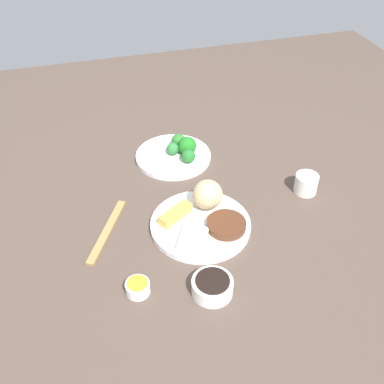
# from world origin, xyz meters

# --- Properties ---
(tabletop) EXTENTS (2.20, 2.20, 0.02)m
(tabletop) POSITION_xyz_m (0.00, 0.00, 0.01)
(tabletop) COLOR #4D3E35
(tabletop) RESTS_ON ground
(main_plate) EXTENTS (0.26, 0.26, 0.02)m
(main_plate) POSITION_xyz_m (0.01, -0.01, 0.03)
(main_plate) COLOR white
(main_plate) RESTS_ON tabletop
(rice_scoop) EXTENTS (0.08, 0.08, 0.08)m
(rice_scoop) POSITION_xyz_m (-0.05, 0.03, 0.08)
(rice_scoop) COLOR tan
(rice_scoop) RESTS_ON main_plate
(spring_roll) EXTENTS (0.08, 0.10, 0.03)m
(spring_roll) POSITION_xyz_m (-0.03, -0.06, 0.05)
(spring_roll) COLOR gold
(spring_roll) RESTS_ON main_plate
(crab_rangoon_wonton) EXTENTS (0.10, 0.09, 0.02)m
(crab_rangoon_wonton) POSITION_xyz_m (0.06, -0.04, 0.04)
(crab_rangoon_wonton) COLOR beige
(crab_rangoon_wonton) RESTS_ON main_plate
(stir_fry_heap) EXTENTS (0.10, 0.10, 0.02)m
(stir_fry_heap) POSITION_xyz_m (0.04, 0.05, 0.05)
(stir_fry_heap) COLOR #4F2B19
(stir_fry_heap) RESTS_ON main_plate
(broccoli_plate) EXTENTS (0.23, 0.23, 0.01)m
(broccoli_plate) POSITION_xyz_m (-0.31, 0.00, 0.03)
(broccoli_plate) COLOR white
(broccoli_plate) RESTS_ON tabletop
(broccoli_floret_0) EXTENTS (0.04, 0.04, 0.04)m
(broccoli_floret_0) POSITION_xyz_m (-0.31, -0.00, 0.05)
(broccoli_floret_0) COLOR #2D7335
(broccoli_floret_0) RESTS_ON broccoli_plate
(broccoli_floret_1) EXTENTS (0.06, 0.06, 0.06)m
(broccoli_floret_1) POSITION_xyz_m (-0.30, 0.04, 0.06)
(broccoli_floret_1) COLOR #1E7420
(broccoli_floret_1) RESTS_ON broccoli_plate
(broccoli_floret_2) EXTENTS (0.04, 0.04, 0.04)m
(broccoli_floret_2) POSITION_xyz_m (-0.34, 0.03, 0.06)
(broccoli_floret_2) COLOR #2B7029
(broccoli_floret_2) RESTS_ON broccoli_plate
(broccoli_floret_3) EXTENTS (0.04, 0.04, 0.04)m
(broccoli_floret_3) POSITION_xyz_m (-0.26, 0.03, 0.05)
(broccoli_floret_3) COLOR #246C29
(broccoli_floret_3) RESTS_ON broccoli_plate
(soy_sauce_bowl) EXTENTS (0.09, 0.09, 0.04)m
(soy_sauce_bowl) POSITION_xyz_m (0.21, -0.04, 0.04)
(soy_sauce_bowl) COLOR white
(soy_sauce_bowl) RESTS_ON tabletop
(soy_sauce_bowl_liquid) EXTENTS (0.08, 0.08, 0.00)m
(soy_sauce_bowl_liquid) POSITION_xyz_m (0.21, -0.04, 0.06)
(soy_sauce_bowl_liquid) COLOR black
(soy_sauce_bowl_liquid) RESTS_ON soy_sauce_bowl
(sauce_ramekin_hot_mustard) EXTENTS (0.05, 0.05, 0.03)m
(sauce_ramekin_hot_mustard) POSITION_xyz_m (0.16, -0.20, 0.03)
(sauce_ramekin_hot_mustard) COLOR white
(sauce_ramekin_hot_mustard) RESTS_ON tabletop
(sauce_ramekin_hot_mustard_liquid) EXTENTS (0.04, 0.04, 0.00)m
(sauce_ramekin_hot_mustard_liquid) POSITION_xyz_m (0.16, -0.20, 0.05)
(sauce_ramekin_hot_mustard_liquid) COLOR yellow
(sauce_ramekin_hot_mustard_liquid) RESTS_ON sauce_ramekin_hot_mustard
(teacup) EXTENTS (0.06, 0.06, 0.05)m
(teacup) POSITION_xyz_m (-0.05, 0.31, 0.05)
(teacup) COLOR white
(teacup) RESTS_ON tabletop
(chopsticks_pair) EXTENTS (0.21, 0.13, 0.01)m
(chopsticks_pair) POSITION_xyz_m (-0.04, -0.24, 0.02)
(chopsticks_pair) COLOR #9C7C45
(chopsticks_pair) RESTS_ON tabletop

